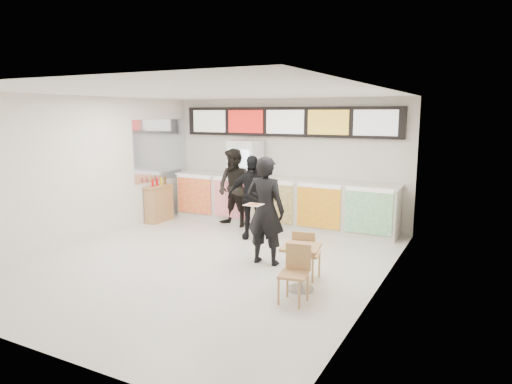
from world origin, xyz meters
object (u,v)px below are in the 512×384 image
Objects in this scene: customer_main at (266,211)px; drinks_fridge at (245,181)px; service_counter at (280,202)px; customer_mid at (252,197)px; condiment_ledge at (159,203)px; customer_left at (235,188)px; cafe_table at (301,260)px.

drinks_fridge is at bearing -56.38° from customer_main.
service_counter is 2.78× the size of drinks_fridge.
drinks_fridge is 1.56m from customer_mid.
customer_mid is at bearing -55.15° from customer_main.
condiment_ledge is (-1.89, -1.01, -0.54)m from drinks_fridge.
service_counter is 1.12m from customer_left.
customer_left reaches higher than cafe_table.
service_counter is at bearing 70.49° from customer_mid.
drinks_fridge is at bearing 179.01° from service_counter.
cafe_table is (2.04, -2.25, -0.41)m from customer_mid.
customer_left is (0.02, -0.57, -0.08)m from drinks_fridge.
customer_left is (-1.85, 2.11, -0.04)m from customer_main.
customer_mid reaches higher than condiment_ledge.
cafe_table is at bearing -50.79° from drinks_fridge.
customer_main reaches higher than service_counter.
customer_main is 1.08× the size of customer_mid.
customer_main reaches higher than customer_left.
drinks_fridge reaches higher than customer_left.
customer_left reaches higher than service_counter.
condiment_ledge is (-3.76, 1.67, -0.51)m from customer_main.
customer_left is 1.72× the size of condiment_ledge.
customer_main is at bearing -55.04° from drinks_fridge.
customer_mid is (-0.07, -1.28, 0.32)m from service_counter.
customer_main is (1.87, -2.68, -0.04)m from drinks_fridge.
drinks_fridge is 3.27m from customer_main.
service_counter is 1.32m from customer_mid.
condiment_ledge is at bearing -154.53° from customer_left.
customer_mid is (-1.01, 1.38, -0.07)m from customer_main.
customer_main reaches higher than condiment_ledge.
customer_main is 1.43m from cafe_table.
customer_mid reaches higher than cafe_table.
condiment_ledge reaches higher than cafe_table.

